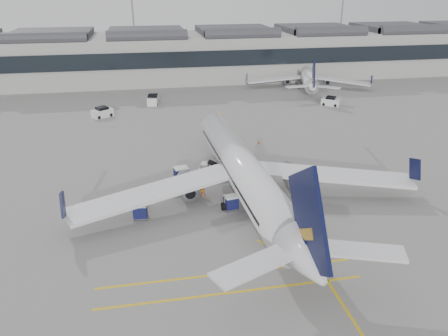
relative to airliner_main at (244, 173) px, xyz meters
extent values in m
plane|color=gray|center=(-6.54, -3.24, -3.33)|extent=(220.00, 220.00, 0.00)
cube|color=#9E9E99|center=(-6.54, 68.76, 2.17)|extent=(200.00, 20.00, 11.00)
cube|color=black|center=(-6.54, 58.56, 3.17)|extent=(200.00, 0.50, 3.60)
cube|color=#38383D|center=(-6.54, 68.76, 8.37)|extent=(200.00, 18.00, 1.40)
cylinder|color=slate|center=(-11.54, 82.76, 9.17)|extent=(0.44, 0.44, 25.00)
cylinder|color=slate|center=(48.46, 82.76, 9.17)|extent=(0.44, 0.44, 25.00)
cube|color=gold|center=(3.46, 6.76, -3.32)|extent=(0.25, 60.00, 0.01)
cylinder|color=silver|center=(-0.03, 0.73, 0.06)|extent=(5.32, 32.39, 4.04)
cone|color=silver|center=(-0.75, 19.00, 0.06)|extent=(4.21, 4.46, 4.04)
cone|color=silver|center=(0.71, -17.96, 0.49)|extent=(4.24, 5.32, 4.04)
cube|color=silver|center=(-10.17, -1.29, -0.91)|extent=(18.49, 9.96, 0.38)
cube|color=silver|center=(10.24, -0.48, -0.91)|extent=(18.64, 8.68, 0.38)
cylinder|color=slate|center=(-6.28, 1.02, -1.66)|extent=(2.41, 3.96, 2.26)
cylinder|color=slate|center=(6.18, 1.52, -1.66)|extent=(2.41, 3.96, 2.26)
cube|color=black|center=(0.69, -17.32, 3.50)|extent=(0.65, 8.19, 9.00)
cylinder|color=black|center=(-0.52, 13.09, -2.99)|extent=(0.33, 0.70, 0.69)
cylinder|color=black|center=(-2.61, -2.06, -2.90)|extent=(0.79, 0.89, 0.86)
cylinder|color=black|center=(2.76, -1.85, -2.90)|extent=(0.79, 0.89, 0.86)
cylinder|color=silver|center=(28.02, 54.22, -0.81)|extent=(9.64, 23.90, 3.01)
cone|color=silver|center=(31.84, 67.28, -0.81)|extent=(3.79, 3.92, 3.01)
cone|color=silver|center=(24.11, 40.85, -0.49)|extent=(3.97, 4.53, 3.01)
cube|color=silver|center=(20.38, 55.20, -1.53)|extent=(13.69, 3.28, 0.28)
cube|color=silver|center=(34.98, 50.93, -1.53)|extent=(12.87, 10.05, 0.28)
cylinder|color=slate|center=(23.68, 55.91, -2.09)|extent=(2.42, 3.24, 1.68)
cylinder|color=slate|center=(32.59, 53.30, -2.09)|extent=(2.42, 3.24, 1.68)
cube|color=black|center=(24.24, 41.31, 1.75)|extent=(1.94, 5.92, 6.70)
cylinder|color=black|center=(30.61, 63.06, -3.07)|extent=(0.36, 0.55, 0.51)
cylinder|color=black|center=(25.54, 52.86, -3.01)|extent=(0.72, 0.77, 0.64)
cylinder|color=black|center=(29.38, 51.74, -3.01)|extent=(0.72, 0.77, 0.64)
cube|color=silver|center=(-2.31, 7.25, -2.96)|extent=(4.26, 2.97, 0.73)
cube|color=black|center=(-1.35, 6.84, -2.13)|extent=(3.70, 2.42, 1.54)
cube|color=silver|center=(-3.36, 7.69, -2.24)|extent=(1.39, 1.61, 0.94)
cylinder|color=black|center=(-3.93, 7.13, -3.10)|extent=(0.50, 0.35, 0.46)
cylinder|color=black|center=(-3.37, 8.48, -3.10)|extent=(0.50, 0.35, 0.46)
cylinder|color=black|center=(-1.24, 6.01, -3.10)|extent=(0.50, 0.35, 0.46)
cylinder|color=black|center=(-0.68, 7.36, -3.10)|extent=(0.50, 0.35, 0.46)
cube|color=gray|center=(-0.32, 6.10, -3.17)|extent=(1.70, 1.47, 0.11)
cube|color=#13164A|center=(-0.32, 6.10, -2.45)|extent=(1.56, 1.40, 1.30)
cube|color=silver|center=(-0.32, 6.10, -1.76)|extent=(1.61, 1.45, 0.09)
cylinder|color=black|center=(-0.88, 5.52, -3.23)|extent=(0.21, 0.12, 0.20)
cylinder|color=black|center=(-1.02, 6.50, -3.23)|extent=(0.21, 0.12, 0.20)
cylinder|color=black|center=(0.37, 5.70, -3.23)|extent=(0.21, 0.12, 0.20)
cylinder|color=black|center=(0.23, 6.68, -3.23)|extent=(0.21, 0.12, 0.20)
cube|color=gray|center=(-1.93, -2.08, -3.17)|extent=(1.71, 1.50, 0.11)
cube|color=#13164A|center=(-1.93, -2.08, -2.46)|extent=(1.57, 1.43, 1.29)
cube|color=silver|center=(-1.93, -2.08, -1.79)|extent=(1.63, 1.48, 0.09)
cylinder|color=black|center=(-2.45, -2.67, -3.23)|extent=(0.21, 0.12, 0.20)
cylinder|color=black|center=(-2.64, -1.71, -3.23)|extent=(0.21, 0.12, 0.20)
cylinder|color=black|center=(-1.23, -2.44, -3.23)|extent=(0.21, 0.12, 0.20)
cylinder|color=black|center=(-1.41, -1.48, -3.23)|extent=(0.21, 0.12, 0.20)
cube|color=gray|center=(-6.55, 6.14, -3.14)|extent=(2.03, 1.77, 0.13)
cube|color=#13164A|center=(-6.55, 6.14, -2.29)|extent=(1.86, 1.69, 1.53)
cube|color=silver|center=(-6.55, 6.14, -1.49)|extent=(1.92, 1.75, 0.11)
cylinder|color=black|center=(-7.18, 5.44, -3.21)|extent=(0.25, 0.14, 0.23)
cylinder|color=black|center=(-7.38, 6.58, -3.21)|extent=(0.25, 0.14, 0.23)
cylinder|color=black|center=(-5.72, 5.69, -3.21)|extent=(0.25, 0.14, 0.23)
cylinder|color=black|center=(-5.92, 6.84, -3.21)|extent=(0.25, 0.14, 0.23)
cube|color=gray|center=(-11.69, -2.23, -3.17)|extent=(1.66, 1.42, 0.11)
cube|color=#13164A|center=(-11.69, -2.23, -2.45)|extent=(1.52, 1.36, 1.31)
cube|color=silver|center=(-11.69, -2.23, -1.76)|extent=(1.57, 1.41, 0.09)
cylinder|color=black|center=(-12.37, -2.66, -3.23)|extent=(0.21, 0.11, 0.20)
cylinder|color=black|center=(-12.27, -1.67, -3.23)|extent=(0.21, 0.11, 0.20)
cylinder|color=black|center=(-11.12, -2.79, -3.23)|extent=(0.21, 0.11, 0.20)
cylinder|color=black|center=(-11.01, -1.81, -3.23)|extent=(0.21, 0.11, 0.20)
imported|color=#EC420C|center=(-0.65, 1.87, -2.38)|extent=(0.72, 0.83, 1.91)
imported|color=orange|center=(-4.61, 1.71, -2.52)|extent=(0.89, 0.76, 1.61)
cube|color=#4A4B40|center=(-7.80, 4.00, -2.81)|extent=(2.62, 1.94, 0.94)
cube|color=#4A4B40|center=(-7.80, 4.00, -2.25)|extent=(1.37, 1.37, 0.47)
cylinder|color=black|center=(-8.47, 3.20, -3.07)|extent=(0.57, 0.36, 0.53)
cylinder|color=black|center=(-8.77, 4.39, -3.07)|extent=(0.57, 0.36, 0.53)
cylinder|color=black|center=(-6.84, 3.62, -3.07)|extent=(0.57, 0.36, 0.53)
cylinder|color=black|center=(-7.13, 4.80, -3.07)|extent=(0.57, 0.36, 0.53)
cone|color=#F24C0A|center=(6.48, 17.77, -3.10)|extent=(0.33, 0.33, 0.46)
cone|color=#F24C0A|center=(4.56, 5.35, -3.11)|extent=(0.32, 0.32, 0.44)
cube|color=silver|center=(-18.05, 37.12, -2.61)|extent=(4.11, 3.62, 1.44)
cube|color=black|center=(-18.05, 37.12, -1.73)|extent=(2.52, 2.49, 0.62)
cylinder|color=black|center=(-18.61, 35.74, -3.02)|extent=(0.64, 0.53, 0.62)
cylinder|color=black|center=(-19.54, 37.10, -3.02)|extent=(0.64, 0.53, 0.62)
cylinder|color=black|center=(-16.57, 37.13, -3.02)|extent=(0.64, 0.53, 0.62)
cylinder|color=black|center=(-17.49, 38.49, -3.02)|extent=(0.64, 0.53, 0.62)
cube|color=silver|center=(-8.51, 44.54, -2.57)|extent=(2.63, 4.20, 1.52)
cube|color=black|center=(-8.51, 44.54, -1.64)|extent=(2.17, 2.26, 0.65)
cylinder|color=black|center=(-7.89, 43.10, -3.00)|extent=(0.35, 0.68, 0.65)
cylinder|color=black|center=(-9.60, 43.41, -3.00)|extent=(0.35, 0.68, 0.65)
cylinder|color=black|center=(-7.42, 45.67, -3.00)|extent=(0.35, 0.68, 0.65)
cylinder|color=black|center=(-9.13, 45.98, -3.00)|extent=(0.35, 0.68, 0.65)
cube|color=silver|center=(26.51, 36.92, -2.65)|extent=(3.87, 3.51, 1.37)
cube|color=black|center=(26.51, 36.92, -1.82)|extent=(2.40, 2.38, 0.59)
cylinder|color=black|center=(25.11, 37.00, -3.04)|extent=(0.60, 0.52, 0.59)
cylinder|color=black|center=(26.04, 38.25, -3.04)|extent=(0.60, 0.52, 0.59)
cylinder|color=black|center=(26.99, 35.60, -3.04)|extent=(0.60, 0.52, 0.59)
cylinder|color=black|center=(27.92, 36.85, -3.04)|extent=(0.60, 0.52, 0.59)
camera|label=1|loc=(-10.55, -43.35, 19.61)|focal=35.00mm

